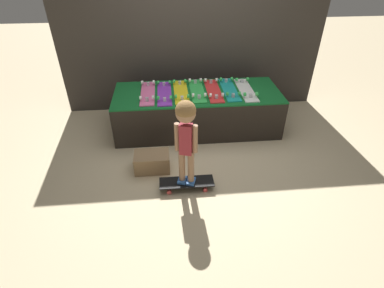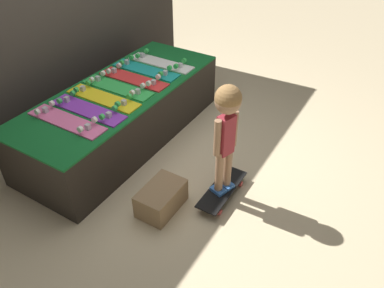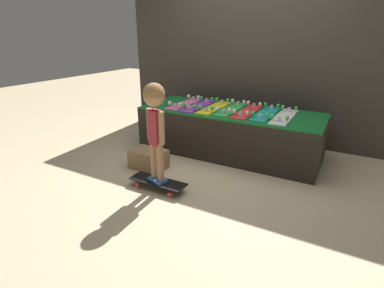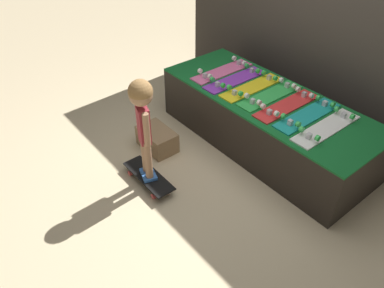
% 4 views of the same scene
% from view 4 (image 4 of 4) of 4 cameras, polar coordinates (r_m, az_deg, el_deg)
% --- Properties ---
extents(ground_plane, '(16.00, 16.00, 0.00)m').
position_cam_4_polar(ground_plane, '(3.94, 4.73, -3.17)').
color(ground_plane, beige).
extents(back_wall, '(4.16, 0.10, 2.43)m').
position_cam_4_polar(back_wall, '(4.30, 19.85, 17.21)').
color(back_wall, '#332D28').
rests_on(back_wall, ground_plane).
extents(display_rack, '(2.41, 0.93, 0.60)m').
position_cam_4_polar(display_rack, '(4.12, 11.04, 3.44)').
color(display_rack, black).
rests_on(display_rack, ground_plane).
extents(skateboard_pink_on_rack, '(0.20, 0.80, 0.09)m').
position_cam_4_polar(skateboard_pink_on_rack, '(4.38, 4.64, 11.06)').
color(skateboard_pink_on_rack, pink).
rests_on(skateboard_pink_on_rack, display_rack).
extents(skateboard_purple_on_rack, '(0.20, 0.80, 0.09)m').
position_cam_4_polar(skateboard_purple_on_rack, '(4.22, 6.59, 9.80)').
color(skateboard_purple_on_rack, purple).
rests_on(skateboard_purple_on_rack, display_rack).
extents(skateboard_yellow_on_rack, '(0.20, 0.80, 0.09)m').
position_cam_4_polar(skateboard_yellow_on_rack, '(4.09, 9.17, 8.62)').
color(skateboard_yellow_on_rack, yellow).
rests_on(skateboard_yellow_on_rack, display_rack).
extents(skateboard_green_on_rack, '(0.20, 0.80, 0.09)m').
position_cam_4_polar(skateboard_green_on_rack, '(3.97, 11.84, 7.34)').
color(skateboard_green_on_rack, green).
rests_on(skateboard_green_on_rack, display_rack).
extents(skateboard_red_on_rack, '(0.20, 0.80, 0.09)m').
position_cam_4_polar(skateboard_red_on_rack, '(3.84, 14.28, 5.78)').
color(skateboard_red_on_rack, red).
rests_on(skateboard_red_on_rack, display_rack).
extents(skateboard_teal_on_rack, '(0.20, 0.80, 0.09)m').
position_cam_4_polar(skateboard_teal_on_rack, '(3.74, 17.22, 4.29)').
color(skateboard_teal_on_rack, teal).
rests_on(skateboard_teal_on_rack, display_rack).
extents(skateboard_white_on_rack, '(0.20, 0.80, 0.09)m').
position_cam_4_polar(skateboard_white_on_rack, '(3.61, 19.81, 2.42)').
color(skateboard_white_on_rack, white).
rests_on(skateboard_white_on_rack, display_rack).
extents(skateboard_on_floor, '(0.64, 0.20, 0.09)m').
position_cam_4_polar(skateboard_on_floor, '(3.71, -6.63, -4.97)').
color(skateboard_on_floor, black).
rests_on(skateboard_on_floor, ground_plane).
extents(child, '(0.24, 0.21, 1.04)m').
position_cam_4_polar(child, '(3.25, -7.56, 4.75)').
color(child, '#3870C6').
rests_on(child, skateboard_on_floor).
extents(storage_box, '(0.44, 0.28, 0.23)m').
position_cam_4_polar(storage_box, '(4.11, -5.33, 0.74)').
color(storage_box, '#8E704C').
rests_on(storage_box, ground_plane).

